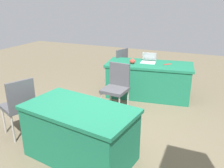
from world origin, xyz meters
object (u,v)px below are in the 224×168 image
at_px(table_foreground, 148,80).
at_px(chair_near_front, 19,104).
at_px(table_mid_right, 80,133).
at_px(chair_aisle, 118,64).
at_px(laptop_silver, 148,61).
at_px(yarn_ball, 132,61).
at_px(scissors_red, 167,64).
at_px(chair_tucked_right, 117,85).

bearing_deg(table_foreground, chair_near_front, 59.56).
bearing_deg(table_mid_right, chair_aisle, -77.71).
relative_size(laptop_silver, yarn_ball, 2.96).
height_order(laptop_silver, scissors_red, laptop_silver).
xyz_separation_m(chair_tucked_right, yarn_ball, (-0.02, -0.85, 0.27)).
bearing_deg(scissors_red, chair_aisle, -61.21).
bearing_deg(table_foreground, chair_aisle, -24.32).
distance_m(yarn_ball, scissors_red, 0.76).
relative_size(yarn_ball, scissors_red, 0.64).
relative_size(chair_near_front, scissors_red, 5.38).
bearing_deg(laptop_silver, table_mid_right, 80.21).
distance_m(chair_tucked_right, scissors_red, 1.34).
bearing_deg(laptop_silver, scissors_red, 173.54).
bearing_deg(chair_aisle, table_foreground, -96.65).
xyz_separation_m(chair_tucked_right, chair_aisle, (0.55, -1.43, -0.01)).
xyz_separation_m(laptop_silver, scissors_red, (-0.42, 0.01, -0.04)).
relative_size(table_foreground, chair_tucked_right, 2.05).
relative_size(chair_aisle, laptop_silver, 2.78).
xyz_separation_m(chair_tucked_right, scissors_red, (-0.73, -1.10, 0.22)).
distance_m(laptop_silver, scissors_red, 0.42).
relative_size(chair_near_front, chair_aisle, 1.02).
bearing_deg(yarn_ball, chair_aisle, -45.49).
bearing_deg(table_mid_right, yarn_ball, -88.27).
xyz_separation_m(table_foreground, table_mid_right, (0.26, 2.54, 0.00)).
distance_m(table_foreground, chair_aisle, 1.01).
height_order(chair_near_front, scissors_red, chair_near_front).
xyz_separation_m(chair_aisle, yarn_ball, (-0.57, 0.58, 0.28)).
distance_m(table_mid_right, chair_tucked_right, 1.53).
height_order(table_foreground, yarn_ball, yarn_ball).
relative_size(table_foreground, laptop_silver, 5.73).
relative_size(table_mid_right, chair_aisle, 1.68).
bearing_deg(scissors_red, chair_tucked_right, 9.71).
distance_m(table_mid_right, yarn_ball, 2.41).
xyz_separation_m(table_foreground, chair_near_front, (1.42, 2.42, 0.18)).
relative_size(chair_tucked_right, laptop_silver, 2.80).
bearing_deg(laptop_silver, table_foreground, 112.11).
bearing_deg(chair_near_front, laptop_silver, -5.45).
height_order(chair_aisle, scissors_red, chair_aisle).
relative_size(table_foreground, table_mid_right, 1.22).
xyz_separation_m(yarn_ball, scissors_red, (-0.71, -0.25, -0.05)).
bearing_deg(table_foreground, scissors_red, -167.75).
bearing_deg(chair_aisle, yarn_ball, -117.82).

